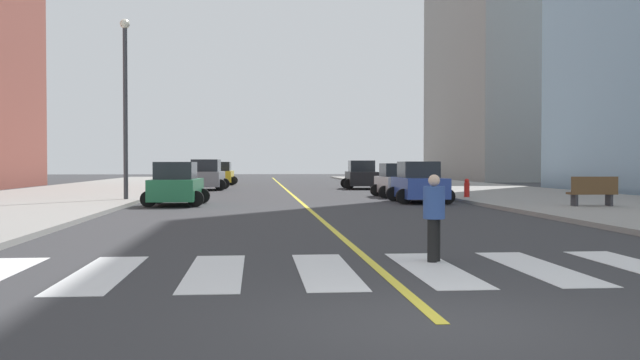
{
  "coord_description": "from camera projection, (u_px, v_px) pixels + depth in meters",
  "views": [
    {
      "loc": [
        -2.04,
        -7.55,
        1.76
      ],
      "look_at": [
        1.25,
        28.74,
        0.91
      ],
      "focal_mm": 39.81,
      "sensor_mm": 36.0,
      "label": 1
    }
  ],
  "objects": [
    {
      "name": "crosswalk_paint",
      "position": [
        380.0,
        270.0,
        11.73
      ],
      "size": [
        13.5,
        4.0,
        0.01
      ],
      "color": "silver",
      "rests_on": "ground"
    },
    {
      "name": "car_black_fourth",
      "position": [
        362.0,
        176.0,
        49.31
      ],
      "size": [
        2.87,
        4.49,
        1.97
      ],
      "rotation": [
        0.0,
        0.0,
        3.1
      ],
      "color": "black",
      "rests_on": "ground"
    },
    {
      "name": "car_gray_fifth",
      "position": [
        207.0,
        176.0,
        47.19
      ],
      "size": [
        2.97,
        4.63,
        2.03
      ],
      "rotation": [
        0.0,
        0.0,
        -0.05
      ],
      "color": "slate",
      "rests_on": "ground"
    },
    {
      "name": "car_green_nearest",
      "position": [
        176.0,
        185.0,
        29.82
      ],
      "size": [
        2.64,
        4.14,
        1.83
      ],
      "rotation": [
        0.0,
        0.0,
        -0.03
      ],
      "color": "#236B42",
      "rests_on": "ground"
    },
    {
      "name": "car_yellow_third",
      "position": [
        221.0,
        174.0,
        58.27
      ],
      "size": [
        2.73,
        4.3,
        1.9
      ],
      "rotation": [
        0.0,
        0.0,
        -0.03
      ],
      "color": "gold",
      "rests_on": "ground"
    },
    {
      "name": "fire_hydrant",
      "position": [
        467.0,
        188.0,
        34.06
      ],
      "size": [
        0.26,
        0.26,
        0.89
      ],
      "color": "red",
      "rests_on": "sidewalk_kerb_east"
    },
    {
      "name": "ground_plane",
      "position": [
        443.0,
        325.0,
        7.74
      ],
      "size": [
        220.0,
        220.0,
        0.0
      ],
      "primitive_type": "plane",
      "color": "#333335"
    },
    {
      "name": "park_bench",
      "position": [
        593.0,
        192.0,
        26.84
      ],
      "size": [
        1.82,
        0.62,
        1.12
      ],
      "rotation": [
        0.0,
        0.0,
        1.54
      ],
      "color": "brown",
      "rests_on": "sidewalk_kerb_east"
    },
    {
      "name": "car_silver_second",
      "position": [
        397.0,
        181.0,
        37.16
      ],
      "size": [
        2.49,
        3.98,
        1.77
      ],
      "rotation": [
        0.0,
        0.0,
        3.15
      ],
      "color": "#B7B7BC",
      "rests_on": "ground"
    },
    {
      "name": "lane_divider_paint",
      "position": [
        286.0,
        190.0,
        47.57
      ],
      "size": [
        0.16,
        80.0,
        0.01
      ],
      "primitive_type": "cube",
      "color": "yellow",
      "rests_on": "ground"
    },
    {
      "name": "parking_garage_concrete",
      "position": [
        530.0,
        77.0,
        77.8
      ],
      "size": [
        18.0,
        24.0,
        22.58
      ],
      "primitive_type": "cube",
      "color": "gray",
      "rests_on": "ground"
    },
    {
      "name": "car_blue_sixth",
      "position": [
        419.0,
        183.0,
        32.0
      ],
      "size": [
        2.64,
        4.18,
        1.85
      ],
      "rotation": [
        0.0,
        0.0,
        3.12
      ],
      "color": "#2D479E",
      "rests_on": "ground"
    },
    {
      "name": "sidewalk_kerb_east",
      "position": [
        608.0,
        205.0,
        28.76
      ],
      "size": [
        10.0,
        120.0,
        0.15
      ],
      "primitive_type": "cube",
      "color": "gray",
      "rests_on": "ground"
    },
    {
      "name": "street_lamp",
      "position": [
        125.0,
        94.0,
        31.99
      ],
      "size": [
        0.44,
        0.44,
        8.13
      ],
      "color": "#38383D",
      "rests_on": "sidewalk_kerb_west"
    },
    {
      "name": "pedestrian_crossing",
      "position": [
        434.0,
        214.0,
        12.65
      ],
      "size": [
        0.39,
        0.39,
        1.57
      ],
      "rotation": [
        0.0,
        0.0,
        0.98
      ],
      "color": "black",
      "rests_on": "ground"
    }
  ]
}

